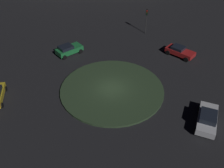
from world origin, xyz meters
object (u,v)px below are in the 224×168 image
(car_red, at_px, (180,51))
(traffic_light_southeast, at_px, (147,17))
(car_green, at_px, (69,49))
(car_silver, at_px, (207,119))

(car_red, relative_size, traffic_light_southeast, 1.05)
(car_green, distance_m, car_silver, 21.57)
(car_green, bearing_deg, car_silver, -80.74)
(car_green, bearing_deg, traffic_light_southeast, -9.69)
(car_green, xyz_separation_m, car_red, (-10.33, -12.70, -0.05))
(car_green, distance_m, traffic_light_southeast, 14.14)
(car_silver, distance_m, traffic_light_southeast, 21.67)
(traffic_light_southeast, bearing_deg, car_green, -39.96)
(car_red, distance_m, traffic_light_southeast, 8.81)
(traffic_light_southeast, bearing_deg, car_red, 50.15)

